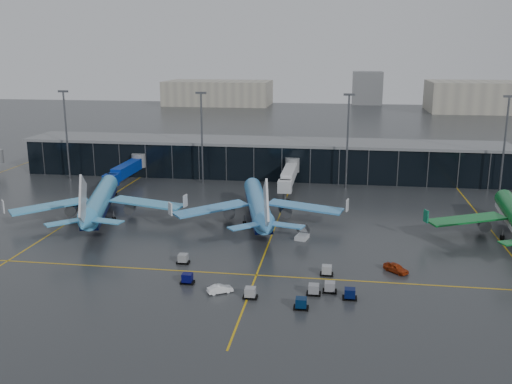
# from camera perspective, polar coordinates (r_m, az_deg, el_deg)

# --- Properties ---
(ground) EXTENTS (600.00, 600.00, 0.00)m
(ground) POSITION_cam_1_polar(r_m,az_deg,el_deg) (111.97, -3.91, -5.11)
(ground) COLOR #282B2D
(ground) RESTS_ON ground
(terminal_pier) EXTENTS (142.00, 17.00, 10.70)m
(terminal_pier) POSITION_cam_1_polar(r_m,az_deg,el_deg) (169.73, 0.53, 3.45)
(terminal_pier) COLOR black
(terminal_pier) RESTS_ON ground
(jet_bridges) EXTENTS (94.00, 27.50, 7.20)m
(jet_bridges) POSITION_cam_1_polar(r_m,az_deg,el_deg) (160.58, -12.91, 2.16)
(jet_bridges) COLOR #595B60
(jet_bridges) RESTS_ON ground
(flood_masts) EXTENTS (203.00, 0.50, 25.50)m
(flood_masts) POSITION_cam_1_polar(r_m,az_deg,el_deg) (155.96, 1.75, 5.62)
(flood_masts) COLOR #595B60
(flood_masts) RESTS_ON ground
(distant_hangars) EXTENTS (260.00, 71.00, 22.00)m
(distant_hangars) POSITION_cam_1_polar(r_m,az_deg,el_deg) (375.28, 12.76, 9.48)
(distant_hangars) COLOR #B2AD99
(distant_hangars) RESTS_ON ground
(taxi_lines) EXTENTS (220.00, 120.00, 0.02)m
(taxi_lines) POSITION_cam_1_polar(r_m,az_deg,el_deg) (120.31, 1.84, -3.70)
(taxi_lines) COLOR gold
(taxi_lines) RESTS_ON ground
(airliner_arkefly) EXTENTS (49.79, 53.58, 13.73)m
(airliner_arkefly) POSITION_cam_1_polar(r_m,az_deg,el_deg) (129.98, -15.41, 0.28)
(airliner_arkefly) COLOR #43A4DB
(airliner_arkefly) RESTS_ON ground
(airliner_klm_near) EXTENTS (47.38, 51.40, 13.50)m
(airliner_klm_near) POSITION_cam_1_polar(r_m,az_deg,el_deg) (122.94, 0.16, -0.04)
(airliner_klm_near) COLOR #4397DC
(airliner_klm_near) RESTS_ON ground
(baggage_carts) EXTENTS (31.18, 16.68, 1.70)m
(baggage_carts) POSITION_cam_1_polar(r_m,az_deg,el_deg) (91.15, 2.24, -9.19)
(baggage_carts) COLOR black
(baggage_carts) RESTS_ON ground
(mobile_airstair) EXTENTS (2.86, 3.61, 3.45)m
(mobile_airstair) POSITION_cam_1_polar(r_m,az_deg,el_deg) (114.11, 4.63, -4.34)
(mobile_airstair) COLOR silver
(mobile_airstair) RESTS_ON ground
(service_van_red) EXTENTS (4.55, 4.48, 1.55)m
(service_van_red) POSITION_cam_1_polar(r_m,az_deg,el_deg) (100.17, 13.82, -7.39)
(service_van_red) COLOR #9B2C0B
(service_van_red) RESTS_ON ground
(service_van_white) EXTENTS (4.16, 3.20, 1.32)m
(service_van_white) POSITION_cam_1_polar(r_m,az_deg,el_deg) (89.79, -3.62, -9.65)
(service_van_white) COLOR white
(service_van_white) RESTS_ON ground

